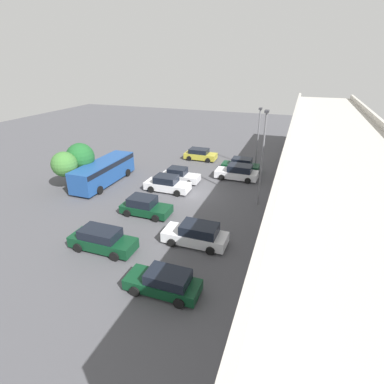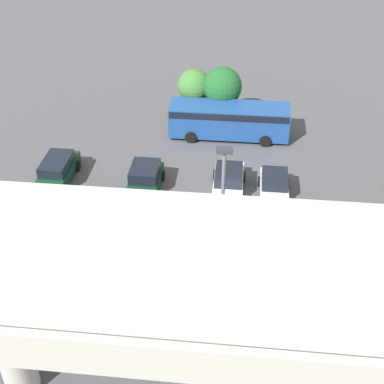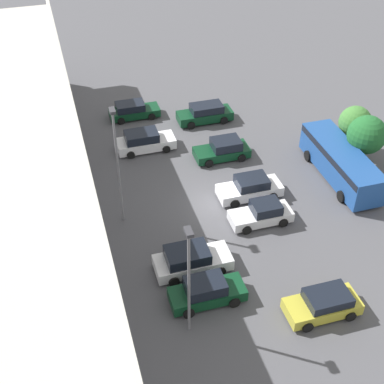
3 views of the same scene
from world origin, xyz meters
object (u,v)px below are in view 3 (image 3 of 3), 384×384
object	(u,v)px
tree_front_centre	(355,122)
lamp_post_near_aisle	(189,275)
parked_car_0	(324,304)
parked_car_8	(133,110)
shuttle_bus	(341,161)
lamp_post_mid_lot	(117,160)
parked_car_5	(223,150)
parked_car_1	(207,291)
tree_front_left	(367,135)
parked_car_4	(250,188)
parked_car_7	(205,113)
parked_car_2	(191,260)
parked_car_6	(145,141)
parked_car_3	(262,214)

from	to	relation	value
tree_front_centre	lamp_post_near_aisle	bearing A→B (deg)	127.39
parked_car_0	lamp_post_near_aisle	size ratio (longest dim) A/B	0.58
parked_car_8	shuttle_bus	world-z (taller)	shuttle_bus
lamp_post_mid_lot	parked_car_5	bearing A→B (deg)	-59.68
parked_car_1	parked_car_5	distance (m)	15.07
tree_front_left	parked_car_8	bearing A→B (deg)	51.04
parked_car_4	tree_front_centre	world-z (taller)	tree_front_centre
parked_car_1	parked_car_0	bearing A→B (deg)	-23.90
parked_car_7	parked_car_8	bearing A→B (deg)	-22.31
parked_car_2	parked_car_4	size ratio (longest dim) A/B	1.02
parked_car_0	tree_front_centre	world-z (taller)	tree_front_centre
parked_car_0	lamp_post_near_aisle	bearing A→B (deg)	-7.64
parked_car_0	lamp_post_mid_lot	size ratio (longest dim) A/B	0.49
parked_car_6	tree_front_centre	distance (m)	16.98
parked_car_4	lamp_post_near_aisle	distance (m)	13.27
lamp_post_mid_lot	tree_front_centre	world-z (taller)	lamp_post_mid_lot
parked_car_1	tree_front_centre	size ratio (longest dim) A/B	1.09
parked_car_0	parked_car_2	distance (m)	8.32
parked_car_5	lamp_post_mid_lot	size ratio (longest dim) A/B	0.50
parked_car_2	parked_car_8	size ratio (longest dim) A/B	1.07
parked_car_3	lamp_post_mid_lot	size ratio (longest dim) A/B	0.49
parked_car_2	parked_car_5	world-z (taller)	parked_car_2
lamp_post_near_aisle	parked_car_2	bearing A→B (deg)	-17.61
parked_car_3	parked_car_6	bearing A→B (deg)	-62.45
parked_car_0	lamp_post_near_aisle	distance (m)	8.60
parked_car_0	parked_car_7	size ratio (longest dim) A/B	0.88
parked_car_0	parked_car_1	bearing A→B (deg)	-23.90
parked_car_5	lamp_post_near_aisle	world-z (taller)	lamp_post_near_aisle
parked_car_5	parked_car_3	bearing A→B (deg)	90.11
parked_car_6	parked_car_2	bearing A→B (deg)	-90.57
parked_car_1	parked_car_2	xyz separation A→B (m)	(2.69, 0.16, 0.03)
tree_front_left	shuttle_bus	bearing A→B (deg)	107.02
parked_car_4	lamp_post_near_aisle	xyz separation A→B (m)	(-10.25, 7.60, 3.65)
parked_car_4	parked_car_6	distance (m)	10.26
lamp_post_near_aisle	lamp_post_mid_lot	bearing A→B (deg)	10.07
parked_car_4	tree_front_left	world-z (taller)	tree_front_left
parked_car_2	tree_front_centre	world-z (taller)	tree_front_centre
parked_car_3	shuttle_bus	distance (m)	8.36
parked_car_5	parked_car_8	world-z (taller)	parked_car_5
tree_front_left	tree_front_centre	bearing A→B (deg)	-7.68
parked_car_3	parked_car_8	world-z (taller)	parked_car_3
parked_car_3	parked_car_8	xyz separation A→B (m)	(16.58, 5.71, -0.01)
parked_car_0	shuttle_bus	xyz separation A→B (m)	(11.62, -7.33, 0.75)
parked_car_0	parked_car_2	size ratio (longest dim) A/B	0.90
parked_car_5	parked_car_0	bearing A→B (deg)	91.25
lamp_post_mid_lot	tree_front_left	size ratio (longest dim) A/B	1.96
shuttle_bus	lamp_post_near_aisle	size ratio (longest dim) A/B	1.18
parked_car_5	parked_car_6	distance (m)	6.50
parked_car_1	tree_front_left	xyz separation A→B (m)	(9.59, -15.77, 2.20)
parked_car_0	parked_car_4	size ratio (longest dim) A/B	0.92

